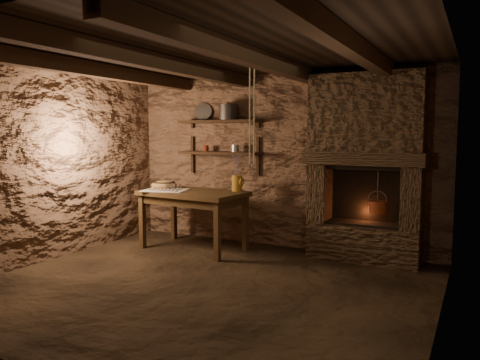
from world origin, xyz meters
The scene contains 25 objects.
floor centered at (0.00, 0.00, 0.00)m, with size 4.50×4.50×0.00m, color black.
back_wall centered at (0.00, 2.00, 1.20)m, with size 4.50×0.04×2.40m, color #523626.
front_wall centered at (0.00, -2.00, 1.20)m, with size 4.50×0.04×2.40m, color #523626.
left_wall centered at (-2.25, 0.00, 1.20)m, with size 0.04×4.00×2.40m, color #523626.
right_wall centered at (2.25, 0.00, 1.20)m, with size 0.04×4.00×2.40m, color #523626.
ceiling centered at (0.00, 0.00, 2.40)m, with size 4.50×4.00×0.04m, color black.
beam_far_left centered at (-1.50, 0.00, 2.31)m, with size 0.14×3.95×0.16m, color black.
beam_mid_left centered at (-0.50, 0.00, 2.31)m, with size 0.14×3.95×0.16m, color black.
beam_mid_right centered at (0.50, 0.00, 2.31)m, with size 0.14×3.95×0.16m, color black.
beam_far_right centered at (1.50, 0.00, 2.31)m, with size 0.14×3.95×0.16m, color black.
shelf_lower centered at (-0.85, 1.84, 1.30)m, with size 1.25×0.30×0.04m, color black.
shelf_upper centered at (-0.85, 1.84, 1.75)m, with size 1.25×0.30×0.04m, color black.
hearth centered at (1.25, 1.77, 1.23)m, with size 1.43×0.51×2.30m.
work_table centered at (-0.95, 1.28, 0.43)m, with size 1.47×0.92×0.80m.
linen_cloth centered at (-1.33, 1.17, 0.81)m, with size 0.58×0.46×0.01m, color white.
pewter_cutlery_row centered at (-1.33, 1.15, 0.82)m, with size 0.48×0.19×0.01m, color gray, non-canonical shape.
drinking_glasses centered at (-1.31, 1.28, 0.85)m, with size 0.19×0.06×0.07m, color white, non-canonical shape.
stoneware_jug centered at (-0.41, 1.54, 1.02)m, with size 0.17×0.17×0.50m.
wooden_bowl centered at (-1.52, 1.40, 0.84)m, with size 0.37×0.37×0.13m, color #9B7143.
iron_stockpot centered at (-0.71, 1.84, 1.87)m, with size 0.27×0.27×0.20m, color #2D2A28.
tin_pan centered at (-1.18, 1.94, 1.90)m, with size 0.26×0.26×0.04m, color #A5A6A1.
small_kettle centered at (-0.60, 1.84, 1.37)m, with size 0.15×0.11×0.16m, color #A5A6A1, non-canonical shape.
rusty_tin centered at (-1.09, 1.84, 1.36)m, with size 0.09×0.09×0.09m, color #551E11.
red_pot centered at (1.42, 1.72, 0.70)m, with size 0.23×0.23×0.54m.
hanging_ropes centered at (0.05, 1.05, 1.80)m, with size 0.08×0.08×1.20m, color tan, non-canonical shape.
Camera 1 is at (2.51, -4.02, 1.58)m, focal length 35.00 mm.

